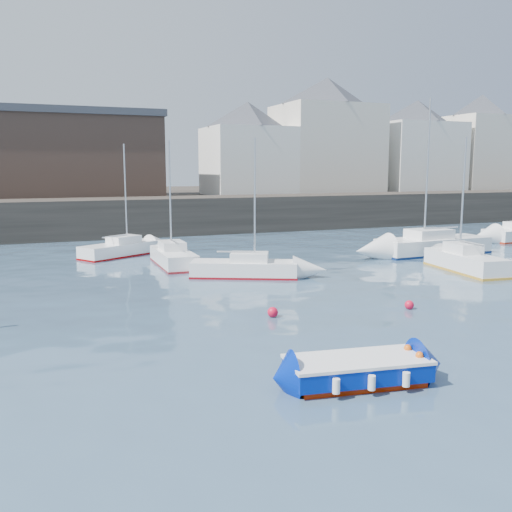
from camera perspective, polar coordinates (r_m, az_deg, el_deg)
name	(u,v)px	position (r m, az deg, el deg)	size (l,w,h in m)	color
water	(428,378)	(15.79, 16.83, -11.64)	(220.00, 220.00, 0.00)	#2D4760
quay_wall	(151,216)	(47.56, -10.42, 3.94)	(90.00, 5.00, 3.00)	#28231E
land_strip	(118,204)	(65.26, -13.61, 5.03)	(90.00, 32.00, 2.80)	#28231E
bldg_east_a	(327,135)	(61.11, 7.07, 11.92)	(13.36, 13.36, 11.80)	beige
bldg_east_b	(416,145)	(66.67, 15.72, 10.59)	(11.88, 11.88, 9.95)	white
bldg_east_c	(480,142)	(72.50, 21.48, 10.54)	(11.14, 11.14, 10.95)	beige
bldg_east_d	(248,148)	(56.79, -0.83, 10.77)	(11.14, 11.14, 8.95)	white
warehouse	(65,154)	(54.57, -18.57, 9.62)	(16.40, 10.40, 7.60)	#3D2D26
blue_dinghy	(357,369)	(14.89, 10.08, -11.10)	(3.77, 2.13, 0.68)	#991A00
sailboat_b	(245,268)	(28.57, -1.12, -1.21)	(5.55, 3.84, 6.86)	white
sailboat_c	(465,261)	(32.07, 20.16, -0.49)	(2.34, 5.50, 7.02)	white
sailboat_d	(433,245)	(37.78, 17.24, 1.06)	(7.62, 2.70, 9.61)	white
sailboat_f	(173,257)	(32.21, -8.27, -0.09)	(1.83, 5.35, 6.91)	white
sailboat_h	(121,249)	(36.37, -13.34, 0.72)	(5.45, 4.24, 6.87)	white
buoy_near	(273,317)	(21.05, 1.68, -6.11)	(0.39, 0.39, 0.39)	red
buoy_mid	(409,309)	(22.97, 15.06, -5.14)	(0.36, 0.36, 0.36)	red
buoy_far	(240,271)	(30.19, -1.58, -1.53)	(0.44, 0.44, 0.44)	red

